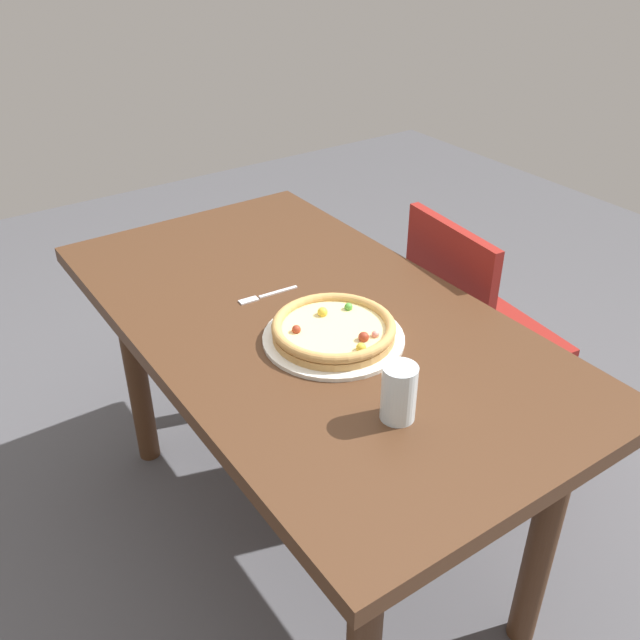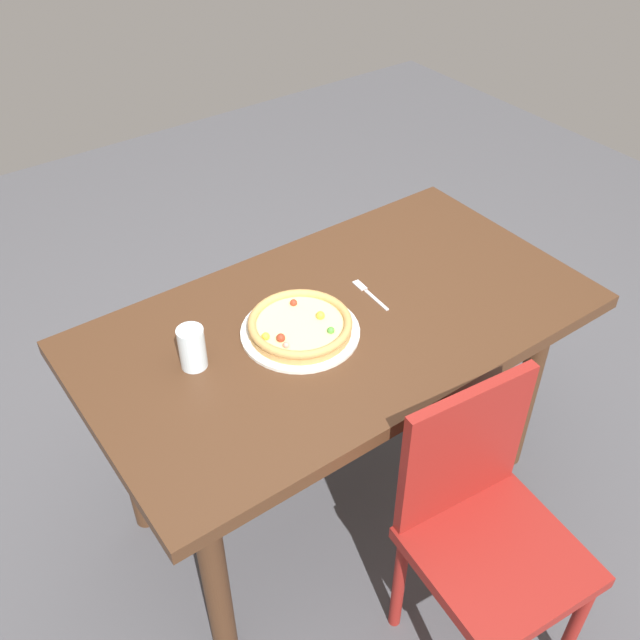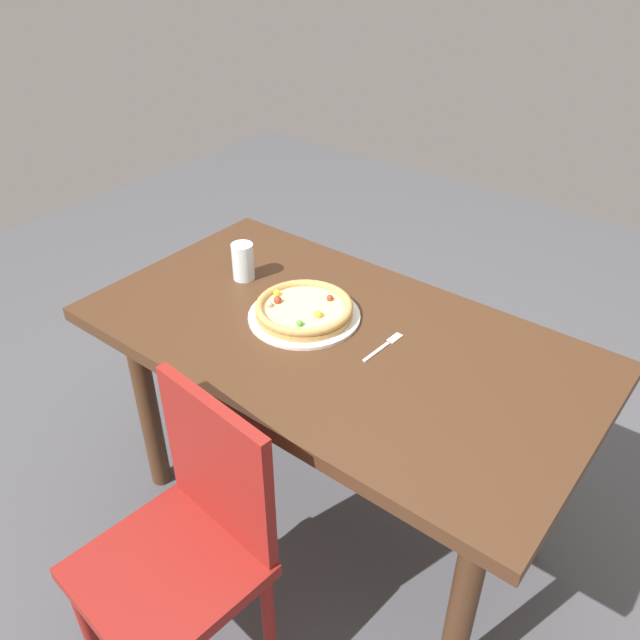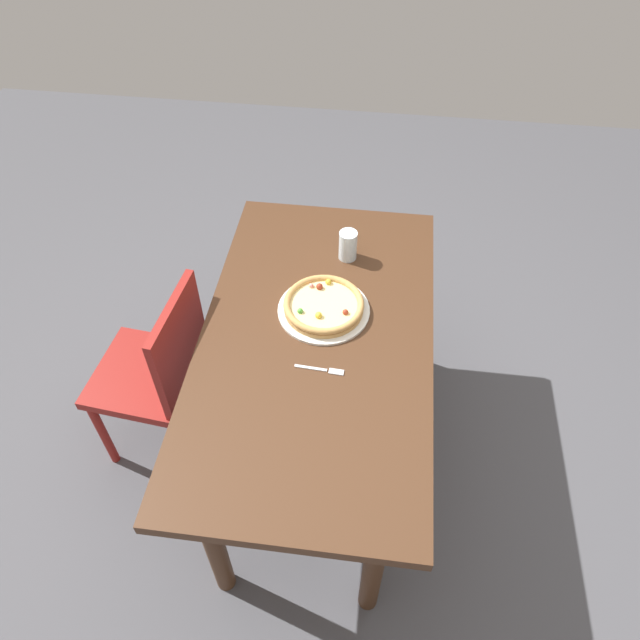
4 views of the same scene
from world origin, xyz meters
TOP-DOWN VIEW (x-y plane):
  - ground_plane at (0.00, 0.00)m, footprint 6.00×6.00m
  - dining_table at (0.00, 0.00)m, footprint 1.47×0.81m
  - chair_near at (0.01, -0.62)m, footprint 0.44×0.44m
  - plate at (-0.13, 0.01)m, footprint 0.33×0.33m
  - pizza at (-0.13, 0.01)m, footprint 0.29×0.29m
  - fork at (0.14, 0.04)m, footprint 0.03×0.17m
  - drinking_glass at (-0.43, 0.07)m, footprint 0.07×0.07m

SIDE VIEW (x-z plane):
  - ground_plane at x=0.00m, z-range 0.00..0.00m
  - chair_near at x=0.01m, z-range 0.05..0.93m
  - dining_table at x=0.00m, z-range 0.28..1.06m
  - fork at x=0.14m, z-range 0.78..0.78m
  - plate at x=-0.13m, z-range 0.78..0.79m
  - pizza at x=-0.13m, z-range 0.78..0.83m
  - drinking_glass at x=-0.43m, z-range 0.78..0.90m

